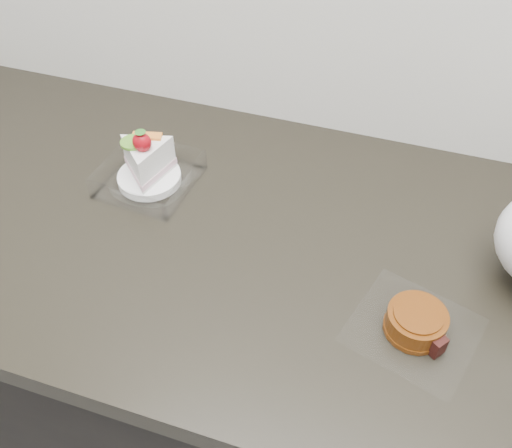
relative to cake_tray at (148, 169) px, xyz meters
The scene contains 3 objects.
counter 0.59m from the cake_tray, 10.78° to the right, with size 2.04×0.64×0.90m.
cake_tray is the anchor object (origin of this frame).
mooncake_wrap 0.49m from the cake_tray, 19.00° to the right, with size 0.20×0.19×0.04m.
Camera 1 is at (0.07, 1.12, 1.55)m, focal length 40.00 mm.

